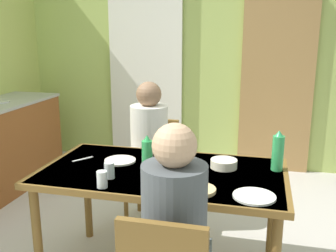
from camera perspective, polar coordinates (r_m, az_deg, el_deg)
wall_back at (r=4.65m, az=3.58°, el=10.57°), size 4.36×0.10×2.66m
door_wooden at (r=4.53m, az=15.83°, el=5.79°), size 0.80×0.05×2.00m
curtain_panel at (r=4.70m, az=-3.36°, el=8.01°), size 0.90×0.03×2.23m
dining_table at (r=2.46m, az=-0.85°, el=-8.14°), size 1.54×0.84×0.75m
chair_far_diner at (r=3.29m, az=-2.12°, el=-5.69°), size 0.40×0.40×0.87m
person_near_diner at (r=1.81m, az=1.04°, el=-13.12°), size 0.30×0.37×0.77m
person_far_diner at (r=3.08m, az=-2.87°, el=-1.54°), size 0.30×0.37×0.77m
water_bottle_green_near at (r=2.29m, az=-3.10°, el=-4.69°), size 0.06×0.06×0.26m
water_bottle_green_far at (r=2.49m, az=15.99°, el=-3.70°), size 0.07×0.07×0.26m
serving_bowl_center at (r=2.49m, az=8.28°, el=-5.55°), size 0.17×0.17×0.05m
dinner_plate_near_left at (r=2.61m, az=-7.12°, el=-5.10°), size 0.21×0.21×0.01m
dinner_plate_near_right at (r=2.66m, az=0.45°, el=-4.56°), size 0.19×0.19×0.01m
dinner_plate_far_center at (r=2.10m, az=12.67°, el=-10.15°), size 0.23×0.23×0.01m
drinking_glass_by_near_diner at (r=2.32m, az=-8.70°, el=-6.53°), size 0.06×0.06×0.10m
drinking_glass_by_far_diner at (r=2.19m, az=-9.83°, el=-7.81°), size 0.06×0.06×0.10m
bread_plate_sliced at (r=2.13m, az=4.56°, el=-9.42°), size 0.19×0.19×0.02m
cutlery_knife_near at (r=2.69m, az=-12.54°, el=-4.82°), size 0.10×0.13×0.00m
cutlery_fork_near at (r=2.47m, az=2.76°, el=-6.22°), size 0.14×0.08×0.00m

